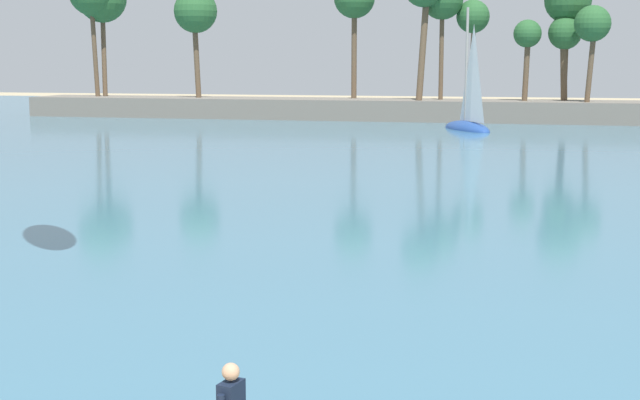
% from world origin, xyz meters
% --- Properties ---
extents(sea, '(220.00, 107.63, 0.06)m').
position_xyz_m(sea, '(0.00, 63.14, 0.03)').
color(sea, teal).
rests_on(sea, ground).
extents(palm_headland, '(83.59, 6.49, 13.46)m').
position_xyz_m(palm_headland, '(-2.91, 77.06, 4.86)').
color(palm_headland, slate).
rests_on(palm_headland, ground).
extents(sailboat_mid_bay, '(4.92, 6.68, 9.51)m').
position_xyz_m(sailboat_mid_bay, '(-1.66, 66.93, 0.92)').
color(sailboat_mid_bay, '#234793').
rests_on(sailboat_mid_bay, sea).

